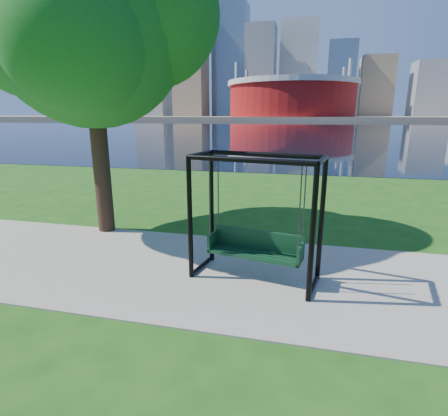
% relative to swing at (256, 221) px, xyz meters
% --- Properties ---
extents(ground, '(900.00, 900.00, 0.00)m').
position_rel_swing_xyz_m(ground, '(-0.61, 0.57, -1.16)').
color(ground, '#1E5114').
rests_on(ground, ground).
extents(path, '(120.00, 4.00, 0.03)m').
position_rel_swing_xyz_m(path, '(-0.61, 0.07, -1.14)').
color(path, '#9E937F').
rests_on(path, ground).
extents(river, '(900.00, 180.00, 0.02)m').
position_rel_swing_xyz_m(river, '(-0.61, 102.57, -1.15)').
color(river, black).
rests_on(river, ground).
extents(far_bank, '(900.00, 228.00, 2.00)m').
position_rel_swing_xyz_m(far_bank, '(-0.61, 306.57, -0.16)').
color(far_bank, '#937F60').
rests_on(far_bank, ground).
extents(stadium, '(83.00, 83.00, 32.00)m').
position_rel_swing_xyz_m(stadium, '(-10.61, 235.57, 13.07)').
color(stadium, maroon).
rests_on(stadium, far_bank).
extents(skyline, '(392.00, 66.00, 96.50)m').
position_rel_swing_xyz_m(skyline, '(-4.87, 319.97, 34.73)').
color(skyline, gray).
rests_on(skyline, far_bank).
extents(swing, '(2.48, 1.43, 2.39)m').
position_rel_swing_xyz_m(swing, '(0.00, 0.00, 0.00)').
color(swing, black).
rests_on(swing, ground).
extents(park_tree, '(6.03, 5.45, 7.49)m').
position_rel_swing_xyz_m(park_tree, '(-4.41, 2.01, 4.04)').
color(park_tree, black).
rests_on(park_tree, ground).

